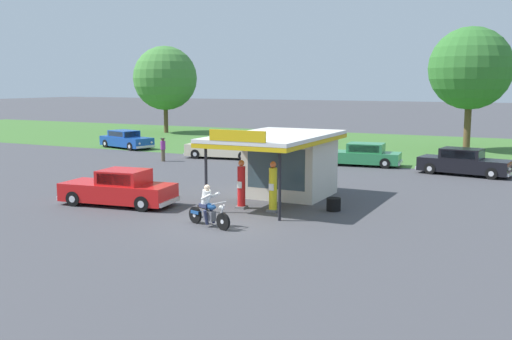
{
  "coord_description": "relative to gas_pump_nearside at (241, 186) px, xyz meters",
  "views": [
    {
      "loc": [
        10.9,
        -19.13,
        5.33
      ],
      "look_at": [
        -0.86,
        4.64,
        1.4
      ],
      "focal_mm": 41.56,
      "sensor_mm": 36.0,
      "label": 1
    }
  ],
  "objects": [
    {
      "name": "gas_pump_offside",
      "position": [
        1.48,
        0.0,
        0.02
      ],
      "size": [
        0.44,
        0.44,
        2.11
      ],
      "color": "slate",
      "rests_on": "ground"
    },
    {
      "name": "parked_car_back_row_centre_left",
      "position": [
        -8.96,
        14.37,
        -0.25
      ],
      "size": [
        5.6,
        2.61,
        1.51
      ],
      "color": "beige",
      "rests_on": "ground"
    },
    {
      "name": "parked_car_second_row_spare",
      "position": [
        0.83,
        15.08,
        -0.28
      ],
      "size": [
        5.44,
        2.41,
        1.46
      ],
      "color": "#2D844C",
      "rests_on": "ground"
    },
    {
      "name": "featured_classic_sedan",
      "position": [
        -5.12,
        -1.77,
        -0.25
      ],
      "size": [
        5.33,
        2.52,
        1.57
      ],
      "color": "red",
      "rests_on": "ground"
    },
    {
      "name": "gas_pump_nearside",
      "position": [
        0.0,
        0.0,
        0.0
      ],
      "size": [
        0.44,
        0.44,
        2.08
      ],
      "color": "slate",
      "rests_on": "ground"
    },
    {
      "name": "bystander_strolling_foreground",
      "position": [
        -2.28,
        9.44,
        -0.07
      ],
      "size": [
        0.34,
        0.34,
        1.68
      ],
      "color": "black",
      "rests_on": "ground"
    },
    {
      "name": "ground_plane",
      "position": [
        0.66,
        -2.83,
        -0.96
      ],
      "size": [
        300.0,
        300.0,
        0.0
      ],
      "primitive_type": "plane",
      "color": "#424247"
    },
    {
      "name": "spare_tire_stack",
      "position": [
        3.7,
        1.26,
        -0.69
      ],
      "size": [
        0.6,
        0.6,
        0.54
      ],
      "color": "black",
      "rests_on": "ground"
    },
    {
      "name": "service_station_kiosk",
      "position": [
        0.74,
        3.18,
        0.83
      ],
      "size": [
        4.21,
        7.35,
        3.5
      ],
      "color": "beige",
      "rests_on": "ground"
    },
    {
      "name": "motorcycle_with_rider",
      "position": [
        0.39,
        -3.41,
        -0.3
      ],
      "size": [
        2.13,
        0.89,
        1.58
      ],
      "color": "black",
      "rests_on": "ground"
    },
    {
      "name": "parked_car_back_row_centre_right",
      "position": [
        7.28,
        13.91,
        -0.25
      ],
      "size": [
        5.43,
        2.48,
        1.54
      ],
      "color": "black",
      "rests_on": "ground"
    },
    {
      "name": "parked_car_back_row_far_left",
      "position": [
        -19.34,
        16.52,
        -0.28
      ],
      "size": [
        5.39,
        3.1,
        1.44
      ],
      "color": "#19479E",
      "rests_on": "ground"
    },
    {
      "name": "tree_oak_distant_spare",
      "position": [
        -25.12,
        30.48,
        4.81
      ],
      "size": [
        6.73,
        6.73,
        9.14
      ],
      "color": "brown",
      "rests_on": "ground"
    },
    {
      "name": "grass_verge_strip",
      "position": [
        0.66,
        27.17,
        -0.95
      ],
      "size": [
        120.0,
        24.0,
        0.01
      ],
      "primitive_type": "cube",
      "color": "#3D6B2D",
      "rests_on": "ground"
    },
    {
      "name": "bystander_standing_back_lot",
      "position": [
        -11.88,
        11.12,
        -0.1
      ],
      "size": [
        0.35,
        0.35,
        1.6
      ],
      "color": "brown",
      "rests_on": "ground"
    },
    {
      "name": "tree_oak_far_left",
      "position": [
        5.89,
        26.69,
        5.43
      ],
      "size": [
        6.34,
        6.34,
        9.58
      ],
      "color": "brown",
      "rests_on": "ground"
    }
  ]
}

